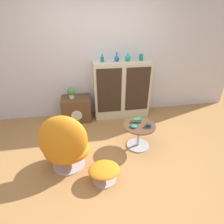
# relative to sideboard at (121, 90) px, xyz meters

# --- Properties ---
(ground_plane) EXTENTS (12.00, 12.00, 0.00)m
(ground_plane) POSITION_rel_sideboard_xyz_m (-0.46, -1.46, -0.61)
(ground_plane) COLOR #A87542
(wall_back) EXTENTS (6.40, 0.06, 2.60)m
(wall_back) POSITION_rel_sideboard_xyz_m (-0.46, 0.23, 0.69)
(wall_back) COLOR silver
(wall_back) RESTS_ON ground_plane
(sideboard) EXTENTS (1.19, 0.41, 1.22)m
(sideboard) POSITION_rel_sideboard_xyz_m (0.00, 0.00, 0.00)
(sideboard) COLOR beige
(sideboard) RESTS_ON ground_plane
(tv_console) EXTENTS (0.60, 0.48, 0.51)m
(tv_console) POSITION_rel_sideboard_xyz_m (-1.00, -0.03, -0.36)
(tv_console) COLOR brown
(tv_console) RESTS_ON ground_plane
(egg_chair) EXTENTS (0.76, 0.71, 0.92)m
(egg_chair) POSITION_rel_sideboard_xyz_m (-1.13, -1.48, -0.19)
(egg_chair) COLOR #B7B7BC
(egg_chair) RESTS_ON ground_plane
(ottoman) EXTENTS (0.43, 0.36, 0.23)m
(ottoman) POSITION_rel_sideboard_xyz_m (-0.62, -1.80, -0.45)
(ottoman) COLOR #B7B7BC
(ottoman) RESTS_ON ground_plane
(coffee_table) EXTENTS (0.54, 0.54, 0.43)m
(coffee_table) POSITION_rel_sideboard_xyz_m (0.05, -1.17, -0.35)
(coffee_table) COLOR #B7B7BC
(coffee_table) RESTS_ON ground_plane
(vase_leftmost) EXTENTS (0.07, 0.07, 0.15)m
(vase_leftmost) POSITION_rel_sideboard_xyz_m (-0.40, 0.00, 0.66)
(vase_leftmost) COLOR #147A75
(vase_leftmost) RESTS_ON sideboard
(vase_inner_left) EXTENTS (0.10, 0.10, 0.18)m
(vase_inner_left) POSITION_rel_sideboard_xyz_m (-0.11, 0.00, 0.67)
(vase_inner_left) COLOR #196699
(vase_inner_left) RESTS_ON sideboard
(vase_inner_right) EXTENTS (0.12, 0.12, 0.15)m
(vase_inner_right) POSITION_rel_sideboard_xyz_m (0.11, 0.00, 0.67)
(vase_inner_right) COLOR teal
(vase_inner_right) RESTS_ON sideboard
(vase_rightmost) EXTENTS (0.08, 0.08, 0.13)m
(vase_rightmost) POSITION_rel_sideboard_xyz_m (0.39, 0.00, 0.67)
(vase_rightmost) COLOR #147A75
(vase_rightmost) RESTS_ON sideboard
(potted_plant) EXTENTS (0.17, 0.17, 0.23)m
(potted_plant) POSITION_rel_sideboard_xyz_m (-1.07, -0.03, 0.03)
(potted_plant) COLOR silver
(potted_plant) RESTS_ON tv_console
(teacup) EXTENTS (0.13, 0.13, 0.06)m
(teacup) POSITION_rel_sideboard_xyz_m (0.18, -1.24, -0.16)
(teacup) COLOR #2D2D33
(teacup) RESTS_ON coffee_table
(book_stack) EXTENTS (0.14, 0.10, 0.06)m
(book_stack) POSITION_rel_sideboard_xyz_m (0.04, -1.06, -0.15)
(book_stack) COLOR #1E478C
(book_stack) RESTS_ON coffee_table
(bowl) EXTENTS (0.11, 0.11, 0.04)m
(bowl) POSITION_rel_sideboard_xyz_m (-0.06, -1.21, -0.17)
(bowl) COLOR #1E7A70
(bowl) RESTS_ON coffee_table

